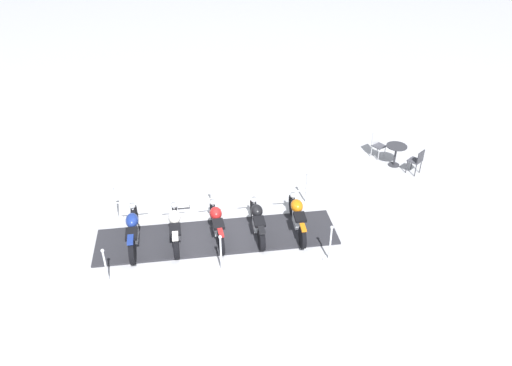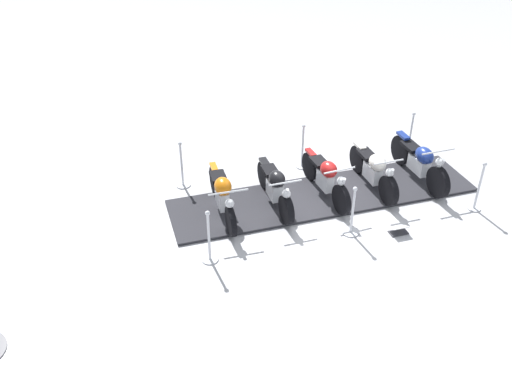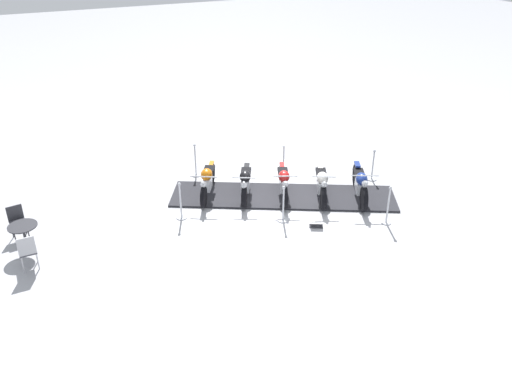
# 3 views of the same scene
# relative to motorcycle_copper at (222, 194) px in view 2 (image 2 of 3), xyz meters

# --- Properties ---
(ground_plane) EXTENTS (80.00, 80.00, 0.00)m
(ground_plane) POSITION_rel_motorcycle_copper_xyz_m (1.04, 2.07, -0.54)
(ground_plane) COLOR #B2B2B7
(display_platform) EXTENTS (4.58, 6.79, 0.06)m
(display_platform) POSITION_rel_motorcycle_copper_xyz_m (1.04, 2.07, -0.51)
(display_platform) COLOR #28282D
(display_platform) RESTS_ON ground_plane
(motorcycle_copper) EXTENTS (1.98, 1.25, 0.92)m
(motorcycle_copper) POSITION_rel_motorcycle_copper_xyz_m (0.00, 0.00, 0.00)
(motorcycle_copper) COLOR black
(motorcycle_copper) RESTS_ON display_platform
(motorcycle_black) EXTENTS (1.88, 1.12, 0.89)m
(motorcycle_black) POSITION_rel_motorcycle_copper_xyz_m (0.53, 1.03, -0.04)
(motorcycle_black) COLOR black
(motorcycle_black) RESTS_ON display_platform
(motorcycle_maroon) EXTENTS (2.00, 1.02, 0.95)m
(motorcycle_maroon) POSITION_rel_motorcycle_copper_xyz_m (1.07, 2.05, -0.00)
(motorcycle_maroon) COLOR black
(motorcycle_maroon) RESTS_ON display_platform
(motorcycle_cream) EXTENTS (1.91, 1.09, 0.96)m
(motorcycle_cream) POSITION_rel_motorcycle_copper_xyz_m (1.60, 3.08, -0.02)
(motorcycle_cream) COLOR black
(motorcycle_cream) RESTS_ON display_platform
(motorcycle_navy) EXTENTS (2.07, 1.19, 1.04)m
(motorcycle_navy) POSITION_rel_motorcycle_copper_xyz_m (2.13, 4.10, -0.00)
(motorcycle_navy) COLOR black
(motorcycle_navy) RESTS_ON display_platform
(stanchion_left_mid) EXTENTS (0.29, 0.29, 1.14)m
(stanchion_left_mid) POSITION_rel_motorcycle_copper_xyz_m (-0.18, 2.70, -0.13)
(stanchion_left_mid) COLOR silver
(stanchion_left_mid) RESTS_ON ground_plane
(stanchion_right_rear) EXTENTS (0.28, 0.28, 1.15)m
(stanchion_right_rear) POSITION_rel_motorcycle_copper_xyz_m (3.60, 4.00, -0.11)
(stanchion_right_rear) COLOR silver
(stanchion_right_rear) RESTS_ON ground_plane
(stanchion_right_front) EXTENTS (0.32, 0.32, 1.12)m
(stanchion_right_front) POSITION_rel_motorcycle_copper_xyz_m (0.91, -1.14, -0.16)
(stanchion_right_front) COLOR silver
(stanchion_right_front) RESTS_ON ground_plane
(stanchion_left_rear) EXTENTS (0.34, 0.34, 1.05)m
(stanchion_left_rear) POSITION_rel_motorcycle_copper_xyz_m (1.16, 5.27, -0.21)
(stanchion_left_rear) COLOR silver
(stanchion_left_rear) RESTS_ON ground_plane
(stanchion_right_mid) EXTENTS (0.34, 0.34, 1.09)m
(stanchion_right_mid) POSITION_rel_motorcycle_copper_xyz_m (2.25, 1.43, -0.20)
(stanchion_right_mid) COLOR silver
(stanchion_right_mid) RESTS_ON ground_plane
(stanchion_left_front) EXTENTS (0.34, 0.34, 1.13)m
(stanchion_left_front) POSITION_rel_motorcycle_copper_xyz_m (-1.52, 0.13, -0.18)
(stanchion_left_front) COLOR silver
(stanchion_left_front) RESTS_ON ground_plane
(info_placard) EXTENTS (0.36, 0.43, 0.20)m
(info_placard) POSITION_rel_motorcycle_copper_xyz_m (2.94, 2.11, -0.47)
(info_placard) COLOR #333338
(info_placard) RESTS_ON ground_plane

